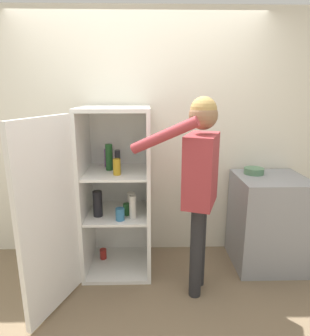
% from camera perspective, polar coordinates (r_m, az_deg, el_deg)
% --- Properties ---
extents(ground_plane, '(12.00, 12.00, 0.00)m').
position_cam_1_polar(ground_plane, '(2.79, -3.22, -24.56)').
color(ground_plane, '#7A664C').
extents(wall_back, '(7.00, 0.06, 2.55)m').
position_cam_1_polar(wall_back, '(3.18, -3.03, 5.80)').
color(wall_back, silver).
rests_on(wall_back, ground_plane).
extents(refrigerator, '(0.93, 1.26, 1.62)m').
position_cam_1_polar(refrigerator, '(2.87, -9.41, -4.99)').
color(refrigerator, white).
rests_on(refrigerator, ground_plane).
extents(person, '(0.76, 0.52, 1.72)m').
position_cam_1_polar(person, '(2.49, 8.54, -0.83)').
color(person, '#262628').
rests_on(person, ground_plane).
extents(counter, '(0.67, 0.63, 0.94)m').
position_cam_1_polar(counter, '(3.30, 20.64, -9.47)').
color(counter, gray).
rests_on(counter, ground_plane).
extents(bowl, '(0.20, 0.20, 0.06)m').
position_cam_1_polar(bowl, '(3.19, 18.31, -0.53)').
color(bowl, '#517F5B').
rests_on(bowl, counter).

